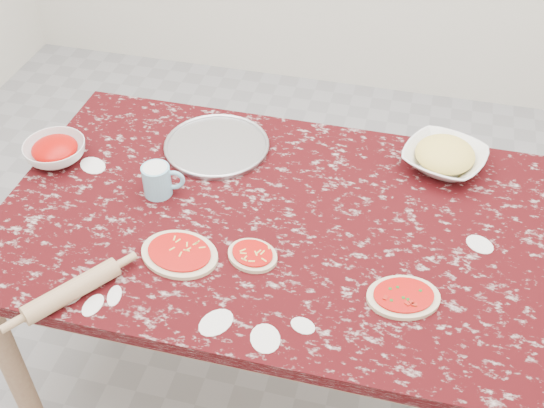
{
  "coord_description": "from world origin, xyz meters",
  "views": [
    {
      "loc": [
        0.35,
        -1.39,
        2.08
      ],
      "look_at": [
        0.0,
        0.0,
        0.8
      ],
      "focal_mm": 44.07,
      "sensor_mm": 36.0,
      "label": 1
    }
  ],
  "objects": [
    {
      "name": "worktable",
      "position": [
        0.0,
        0.0,
        0.67
      ],
      "size": [
        1.6,
        1.0,
        0.75
      ],
      "color": "black",
      "rests_on": "ground"
    },
    {
      "name": "sauce_bowl",
      "position": [
        -0.74,
        0.09,
        0.78
      ],
      "size": [
        0.23,
        0.23,
        0.06
      ],
      "primitive_type": "imported",
      "rotation": [
        0.0,
        0.0,
        -0.21
      ],
      "color": "white",
      "rests_on": "worktable"
    },
    {
      "name": "flour_mug",
      "position": [
        -0.36,
        0.02,
        0.8
      ],
      "size": [
        0.13,
        0.09,
        0.1
      ],
      "color": "#7EBDD9",
      "rests_on": "worktable"
    },
    {
      "name": "pizza_left",
      "position": [
        -0.21,
        -0.22,
        0.76
      ],
      "size": [
        0.25,
        0.21,
        0.02
      ],
      "color": "beige",
      "rests_on": "worktable"
    },
    {
      "name": "pizza_right",
      "position": [
        0.4,
        -0.22,
        0.76
      ],
      "size": [
        0.22,
        0.19,
        0.02
      ],
      "color": "beige",
      "rests_on": "worktable"
    },
    {
      "name": "cheese_bowl",
      "position": [
        0.47,
        0.36,
        0.78
      ],
      "size": [
        0.32,
        0.32,
        0.06
      ],
      "primitive_type": "imported",
      "rotation": [
        0.0,
        0.0,
        -0.34
      ],
      "color": "white",
      "rests_on": "worktable"
    },
    {
      "name": "ground",
      "position": [
        0.0,
        0.0,
        0.0
      ],
      "size": [
        4.0,
        4.0,
        0.0
      ],
      "primitive_type": "plane",
      "color": "gray"
    },
    {
      "name": "pizza_mid",
      "position": [
        -0.01,
        -0.17,
        0.76
      ],
      "size": [
        0.17,
        0.16,
        0.02
      ],
      "color": "beige",
      "rests_on": "worktable"
    },
    {
      "name": "pizza_tray",
      "position": [
        -0.26,
        0.28,
        0.76
      ],
      "size": [
        0.42,
        0.42,
        0.01
      ],
      "primitive_type": "cylinder",
      "rotation": [
        0.0,
        0.0,
        0.29
      ],
      "color": "#B2B2B7",
      "rests_on": "worktable"
    },
    {
      "name": "rolling_pin",
      "position": [
        -0.42,
        -0.42,
        0.78
      ],
      "size": [
        0.19,
        0.24,
        0.05
      ],
      "primitive_type": "cylinder",
      "rotation": [
        0.0,
        1.57,
        0.96
      ],
      "color": "tan",
      "rests_on": "worktable"
    }
  ]
}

